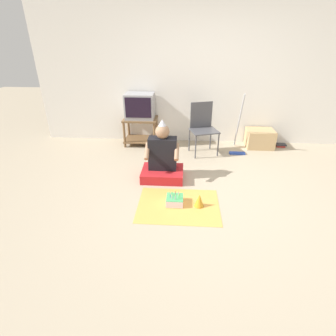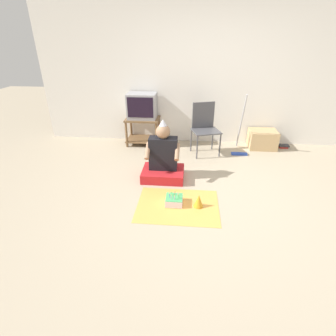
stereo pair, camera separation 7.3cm
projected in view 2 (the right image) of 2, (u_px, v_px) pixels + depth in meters
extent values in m
plane|color=tan|center=(210.00, 203.00, 3.37)|extent=(16.00, 16.00, 0.00)
cube|color=white|center=(209.00, 75.00, 4.80)|extent=(6.40, 0.06, 2.55)
cube|color=brown|center=(143.00, 119.00, 5.01)|extent=(0.64, 0.47, 0.03)
cube|color=brown|center=(144.00, 139.00, 5.20)|extent=(0.64, 0.47, 0.02)
cylinder|color=brown|center=(126.00, 134.00, 4.96)|extent=(0.04, 0.04, 0.52)
cylinder|color=brown|center=(156.00, 135.00, 4.92)|extent=(0.04, 0.04, 0.52)
cylinder|color=brown|center=(131.00, 127.00, 5.33)|extent=(0.04, 0.04, 0.52)
cylinder|color=brown|center=(159.00, 128.00, 5.28)|extent=(0.04, 0.04, 0.52)
cube|color=#99999E|center=(142.00, 106.00, 4.91)|extent=(0.53, 0.40, 0.46)
cube|color=black|center=(140.00, 108.00, 4.73)|extent=(0.47, 0.01, 0.36)
cube|color=#4C4C51|center=(206.00, 131.00, 4.59)|extent=(0.56, 0.51, 0.02)
cube|color=#4C4C51|center=(203.00, 115.00, 4.65)|extent=(0.39, 0.14, 0.47)
cylinder|color=#4C4C51|center=(197.00, 147.00, 4.50)|extent=(0.02, 0.02, 0.43)
cylinder|color=#4C4C51|center=(220.00, 145.00, 4.58)|extent=(0.02, 0.02, 0.43)
cylinder|color=#4C4C51|center=(191.00, 140.00, 4.80)|extent=(0.02, 0.02, 0.43)
cylinder|color=#4C4C51|center=(213.00, 138.00, 4.88)|extent=(0.02, 0.02, 0.43)
cube|color=tan|center=(262.00, 139.00, 4.97)|extent=(0.50, 0.42, 0.34)
cube|color=#2D4CB2|center=(239.00, 154.00, 4.74)|extent=(0.28, 0.09, 0.03)
cylinder|color=#B7B7BC|center=(241.00, 122.00, 4.66)|extent=(0.03, 0.40, 1.05)
cube|color=#B72D28|center=(283.00, 147.00, 5.04)|extent=(0.15, 0.13, 0.03)
cube|color=#333338|center=(284.00, 145.00, 5.03)|extent=(0.19, 0.13, 0.03)
cube|color=red|center=(163.00, 174.00, 3.94)|extent=(0.62, 0.48, 0.14)
cube|color=black|center=(163.00, 153.00, 3.85)|extent=(0.41, 0.20, 0.49)
sphere|color=#9E7556|center=(163.00, 132.00, 3.69)|extent=(0.20, 0.20, 0.20)
cone|color=silver|center=(163.00, 123.00, 3.63)|extent=(0.11, 0.11, 0.09)
cylinder|color=#9E7556|center=(148.00, 151.00, 3.73)|extent=(0.06, 0.26, 0.21)
cylinder|color=#9E7556|center=(177.00, 152.00, 3.70)|extent=(0.06, 0.26, 0.21)
cube|color=#EFA84C|center=(178.00, 205.00, 3.32)|extent=(1.03, 0.79, 0.01)
cube|color=silver|center=(174.00, 200.00, 3.34)|extent=(0.22, 0.22, 0.09)
cube|color=#4CB266|center=(174.00, 197.00, 3.32)|extent=(0.21, 0.21, 0.01)
cylinder|color=#66C666|center=(179.00, 196.00, 3.30)|extent=(0.01, 0.01, 0.06)
sphere|color=#FFCC4C|center=(179.00, 193.00, 3.28)|extent=(0.01, 0.01, 0.01)
cylinder|color=#E58CCC|center=(178.00, 194.00, 3.34)|extent=(0.01, 0.01, 0.06)
sphere|color=#FFCC4C|center=(178.00, 192.00, 3.32)|extent=(0.01, 0.01, 0.01)
cylinder|color=#EA4C4C|center=(175.00, 193.00, 3.36)|extent=(0.01, 0.01, 0.06)
sphere|color=#FFCC4C|center=(175.00, 191.00, 3.34)|extent=(0.01, 0.01, 0.01)
cylinder|color=#66C666|center=(172.00, 193.00, 3.35)|extent=(0.01, 0.01, 0.06)
sphere|color=#FFCC4C|center=(172.00, 191.00, 3.33)|extent=(0.01, 0.01, 0.01)
cylinder|color=#E58CCC|center=(170.00, 195.00, 3.32)|extent=(0.01, 0.01, 0.06)
sphere|color=#FFCC4C|center=(170.00, 192.00, 3.31)|extent=(0.01, 0.01, 0.01)
cylinder|color=#4C7FE5|center=(170.00, 196.00, 3.30)|extent=(0.01, 0.01, 0.06)
sphere|color=#FFCC4C|center=(170.00, 194.00, 3.28)|extent=(0.01, 0.01, 0.01)
cylinder|color=#E58CCC|center=(171.00, 197.00, 3.27)|extent=(0.01, 0.01, 0.06)
sphere|color=#FFCC4C|center=(171.00, 195.00, 3.25)|extent=(0.01, 0.01, 0.01)
cylinder|color=#E58CCC|center=(175.00, 198.00, 3.25)|extent=(0.01, 0.01, 0.06)
sphere|color=#FFCC4C|center=(175.00, 196.00, 3.24)|extent=(0.01, 0.01, 0.01)
cylinder|color=#66C666|center=(178.00, 197.00, 3.27)|extent=(0.01, 0.01, 0.06)
sphere|color=#FFCC4C|center=(178.00, 195.00, 3.26)|extent=(0.01, 0.01, 0.01)
cone|color=gold|center=(199.00, 201.00, 3.26)|extent=(0.12, 0.12, 0.17)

